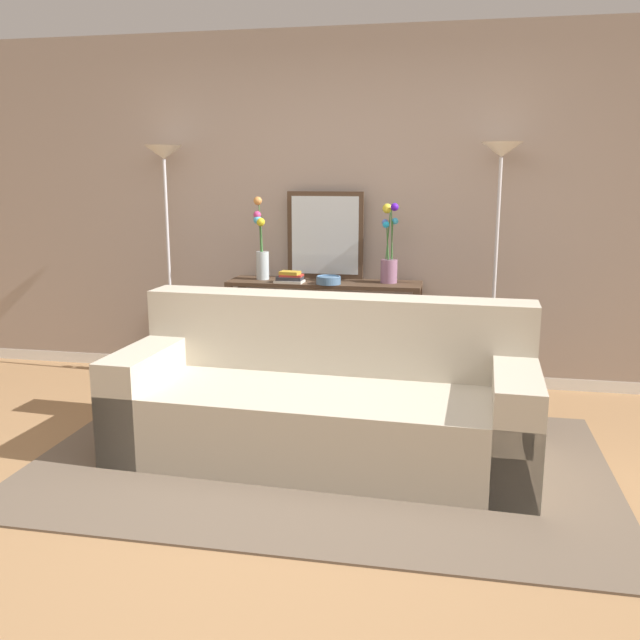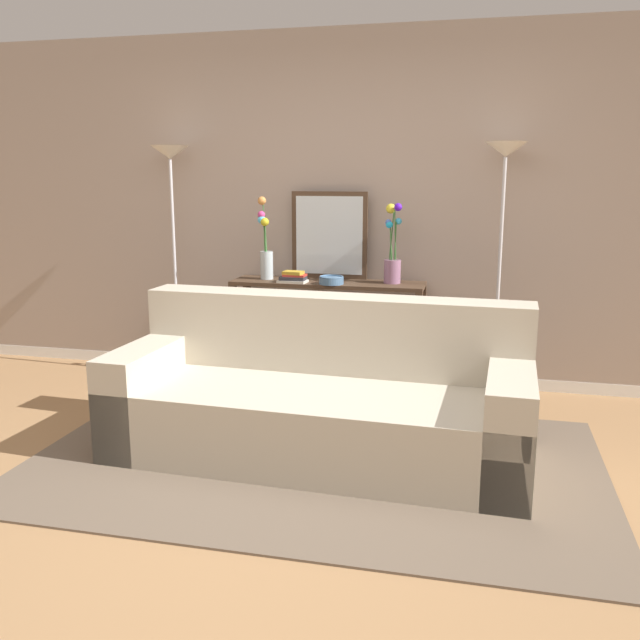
{
  "view_description": "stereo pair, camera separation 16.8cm",
  "coord_description": "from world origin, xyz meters",
  "px_view_note": "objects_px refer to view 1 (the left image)",
  "views": [
    {
      "loc": [
        0.8,
        -2.93,
        1.59
      ],
      "look_at": [
        -0.04,
        1.33,
        0.66
      ],
      "focal_mm": 38.35,
      "sensor_mm": 36.0,
      "label": 1
    },
    {
      "loc": [
        0.96,
        -2.9,
        1.59
      ],
      "look_at": [
        -0.04,
        1.33,
        0.66
      ],
      "focal_mm": 38.35,
      "sensor_mm": 36.0,
      "label": 2
    }
  ],
  "objects_px": {
    "wall_mirror": "(325,235)",
    "vase_short_flowers": "(389,256)",
    "floor_lamp_left": "(166,198)",
    "vase_tall_flowers": "(261,249)",
    "floor_lamp_right": "(499,200)",
    "couch": "(325,401)",
    "book_row_under_console": "(272,376)",
    "fruit_bowl": "(328,280)",
    "book_stack": "(290,278)",
    "console_table": "(324,314)"
  },
  "relations": [
    {
      "from": "floor_lamp_left",
      "to": "book_row_under_console",
      "type": "relative_size",
      "value": 5.31
    },
    {
      "from": "console_table",
      "to": "book_row_under_console",
      "type": "xyz_separation_m",
      "value": [
        -0.41,
        0.0,
        -0.51
      ]
    },
    {
      "from": "couch",
      "to": "floor_lamp_right",
      "type": "bearing_deg",
      "value": 51.9
    },
    {
      "from": "book_stack",
      "to": "floor_lamp_left",
      "type": "bearing_deg",
      "value": 173.29
    },
    {
      "from": "fruit_bowl",
      "to": "floor_lamp_left",
      "type": "bearing_deg",
      "value": 174.38
    },
    {
      "from": "console_table",
      "to": "floor_lamp_left",
      "type": "xyz_separation_m",
      "value": [
        -1.23,
        0.01,
        0.85
      ]
    },
    {
      "from": "floor_lamp_left",
      "to": "vase_tall_flowers",
      "type": "xyz_separation_m",
      "value": [
        0.75,
        -0.01,
        -0.38
      ]
    },
    {
      "from": "wall_mirror",
      "to": "book_stack",
      "type": "bearing_deg",
      "value": -129.23
    },
    {
      "from": "vase_short_flowers",
      "to": "book_stack",
      "type": "height_order",
      "value": "vase_short_flowers"
    },
    {
      "from": "console_table",
      "to": "book_stack",
      "type": "height_order",
      "value": "book_stack"
    },
    {
      "from": "fruit_bowl",
      "to": "book_row_under_console",
      "type": "height_order",
      "value": "fruit_bowl"
    },
    {
      "from": "book_row_under_console",
      "to": "vase_tall_flowers",
      "type": "bearing_deg",
      "value": 179.62
    },
    {
      "from": "fruit_bowl",
      "to": "vase_tall_flowers",
      "type": "bearing_deg",
      "value": 167.74
    },
    {
      "from": "console_table",
      "to": "couch",
      "type": "bearing_deg",
      "value": -78.94
    },
    {
      "from": "book_row_under_console",
      "to": "book_stack",
      "type": "bearing_deg",
      "value": -31.24
    },
    {
      "from": "fruit_bowl",
      "to": "book_row_under_console",
      "type": "relative_size",
      "value": 0.52
    },
    {
      "from": "floor_lamp_right",
      "to": "book_stack",
      "type": "bearing_deg",
      "value": -175.43
    },
    {
      "from": "floor_lamp_left",
      "to": "wall_mirror",
      "type": "distance_m",
      "value": 1.24
    },
    {
      "from": "vase_short_flowers",
      "to": "book_row_under_console",
      "type": "height_order",
      "value": "vase_short_flowers"
    },
    {
      "from": "console_table",
      "to": "floor_lamp_left",
      "type": "height_order",
      "value": "floor_lamp_left"
    },
    {
      "from": "book_stack",
      "to": "wall_mirror",
      "type": "bearing_deg",
      "value": 50.77
    },
    {
      "from": "vase_tall_flowers",
      "to": "fruit_bowl",
      "type": "height_order",
      "value": "vase_tall_flowers"
    },
    {
      "from": "floor_lamp_right",
      "to": "vase_tall_flowers",
      "type": "relative_size",
      "value": 2.92
    },
    {
      "from": "couch",
      "to": "fruit_bowl",
      "type": "distance_m",
      "value": 1.26
    },
    {
      "from": "wall_mirror",
      "to": "book_row_under_console",
      "type": "relative_size",
      "value": 1.93
    },
    {
      "from": "book_stack",
      "to": "couch",
      "type": "bearing_deg",
      "value": -67.18
    },
    {
      "from": "vase_short_flowers",
      "to": "book_row_under_console",
      "type": "bearing_deg",
      "value": -177.94
    },
    {
      "from": "floor_lamp_right",
      "to": "book_stack",
      "type": "distance_m",
      "value": 1.57
    },
    {
      "from": "floor_lamp_left",
      "to": "vase_short_flowers",
      "type": "distance_m",
      "value": 1.75
    },
    {
      "from": "couch",
      "to": "wall_mirror",
      "type": "distance_m",
      "value": 1.64
    },
    {
      "from": "fruit_bowl",
      "to": "book_stack",
      "type": "distance_m",
      "value": 0.29
    },
    {
      "from": "vase_short_flowers",
      "to": "book_row_under_console",
      "type": "relative_size",
      "value": 1.7
    },
    {
      "from": "console_table",
      "to": "book_stack",
      "type": "relative_size",
      "value": 6.61
    },
    {
      "from": "floor_lamp_left",
      "to": "wall_mirror",
      "type": "bearing_deg",
      "value": 6.76
    },
    {
      "from": "floor_lamp_right",
      "to": "fruit_bowl",
      "type": "distance_m",
      "value": 1.31
    },
    {
      "from": "wall_mirror",
      "to": "floor_lamp_right",
      "type": "bearing_deg",
      "value": -6.52
    },
    {
      "from": "vase_tall_flowers",
      "to": "book_stack",
      "type": "relative_size",
      "value": 2.85
    },
    {
      "from": "floor_lamp_right",
      "to": "couch",
      "type": "bearing_deg",
      "value": -128.1
    },
    {
      "from": "couch",
      "to": "fruit_bowl",
      "type": "xyz_separation_m",
      "value": [
        -0.19,
        1.13,
        0.53
      ]
    },
    {
      "from": "book_row_under_console",
      "to": "fruit_bowl",
      "type": "bearing_deg",
      "value": -13.99
    },
    {
      "from": "floor_lamp_left",
      "to": "fruit_bowl",
      "type": "bearing_deg",
      "value": -5.62
    },
    {
      "from": "floor_lamp_left",
      "to": "vase_short_flowers",
      "type": "relative_size",
      "value": 3.11
    },
    {
      "from": "book_row_under_console",
      "to": "wall_mirror",
      "type": "bearing_deg",
      "value": 21.63
    },
    {
      "from": "floor_lamp_left",
      "to": "fruit_bowl",
      "type": "distance_m",
      "value": 1.41
    },
    {
      "from": "floor_lamp_left",
      "to": "floor_lamp_right",
      "type": "relative_size",
      "value": 1.0
    },
    {
      "from": "vase_tall_flowers",
      "to": "fruit_bowl",
      "type": "relative_size",
      "value": 3.48
    },
    {
      "from": "console_table",
      "to": "fruit_bowl",
      "type": "xyz_separation_m",
      "value": [
        0.05,
        -0.12,
        0.28
      ]
    },
    {
      "from": "wall_mirror",
      "to": "vase_short_flowers",
      "type": "height_order",
      "value": "wall_mirror"
    },
    {
      "from": "vase_tall_flowers",
      "to": "wall_mirror",
      "type": "bearing_deg",
      "value": 18.51
    },
    {
      "from": "wall_mirror",
      "to": "vase_tall_flowers",
      "type": "bearing_deg",
      "value": -161.49
    }
  ]
}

